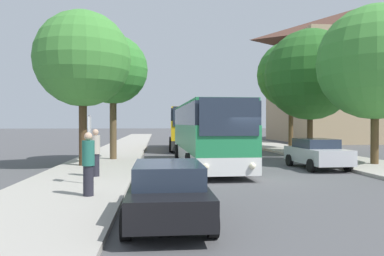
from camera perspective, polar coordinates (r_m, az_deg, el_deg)
The scene contains 15 objects.
ground_plane at distance 15.40m, azimuth 9.92°, elevation -7.80°, with size 300.00×300.00×0.00m, color #4C4C4F.
sidewalk_left at distance 15.14m, azimuth -16.81°, elevation -7.67°, with size 4.00×120.00×0.15m, color #A39E93.
building_right_background at distance 53.12m, azimuth 25.30°, elevation 7.57°, with size 21.98×15.97×17.34m.
bus_front at distance 19.45m, azimuth 2.27°, elevation -0.83°, with size 3.00×11.09×3.27m.
bus_middle at distance 32.24m, azimuth -0.98°, elevation 0.01°, with size 3.07×10.35×3.52m.
parked_car_left_curb at distance 8.77m, azimuth -3.70°, elevation -9.48°, with size 1.92×4.30×1.38m.
parked_car_right_near at distance 19.84m, azimuth 18.46°, elevation -3.63°, with size 2.17×4.18×1.49m.
bus_stop_sign at distance 13.59m, azimuth -15.32°, elevation -1.95°, with size 0.08×0.45×2.41m.
pedestrian_waiting_near at distance 11.41m, azimuth -15.52°, elevation -5.24°, with size 0.36×0.36×1.87m.
pedestrian_waiting_far at distance 15.48m, azimuth -14.49°, elevation -3.60°, with size 0.36×0.36×1.90m.
tree_left_near at distance 19.90m, azimuth -16.32°, elevation 10.03°, with size 4.81×4.81×7.78m.
tree_left_far at distance 22.96m, azimuth -11.94°, elevation 8.66°, with size 4.11×4.11×7.39m.
tree_right_near at distance 28.15m, azimuth 17.55°, elevation 7.73°, with size 6.45×6.45×8.81m.
tree_right_mid at distance 22.04m, azimuth 26.12°, elevation 8.94°, with size 5.97×5.97×8.30m.
tree_right_far at distance 33.34m, azimuth 14.86°, elevation 7.86°, with size 5.77×5.77×9.18m.
Camera 1 is at (-4.03, -14.69, 2.28)m, focal length 35.00 mm.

